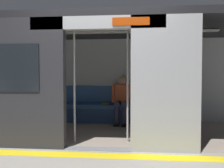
{
  "coord_description": "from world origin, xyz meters",
  "views": [
    {
      "loc": [
        -0.58,
        3.78,
        1.2
      ],
      "look_at": [
        -0.12,
        -1.2,
        0.99
      ],
      "focal_mm": 38.9,
      "sensor_mm": 36.0,
      "label": 1
    }
  ],
  "objects_px": {
    "book": "(106,104)",
    "handbag": "(143,101)",
    "grab_pole_far": "(128,83)",
    "train_car": "(102,61)",
    "bench_seat": "(111,109)",
    "grab_pole_door": "(74,83)",
    "person_seated": "(122,96)"
  },
  "relations": [
    {
      "from": "person_seated",
      "to": "grab_pole_far",
      "type": "xyz_separation_m",
      "value": [
        -0.17,
        1.61,
        0.37
      ]
    },
    {
      "from": "book",
      "to": "grab_pole_door",
      "type": "xyz_separation_m",
      "value": [
        0.34,
        1.84,
        0.58
      ]
    },
    {
      "from": "train_car",
      "to": "bench_seat",
      "type": "height_order",
      "value": "train_car"
    },
    {
      "from": "bench_seat",
      "to": "grab_pole_door",
      "type": "distance_m",
      "value": 1.94
    },
    {
      "from": "train_car",
      "to": "grab_pole_door",
      "type": "relative_size",
      "value": 3.09
    },
    {
      "from": "bench_seat",
      "to": "grab_pole_far",
      "type": "height_order",
      "value": "grab_pole_far"
    },
    {
      "from": "book",
      "to": "grab_pole_door",
      "type": "relative_size",
      "value": 0.11
    },
    {
      "from": "book",
      "to": "grab_pole_far",
      "type": "bearing_deg",
      "value": 126.07
    },
    {
      "from": "handbag",
      "to": "book",
      "type": "xyz_separation_m",
      "value": [
        0.91,
        -0.03,
        -0.07
      ]
    },
    {
      "from": "book",
      "to": "handbag",
      "type": "bearing_deg",
      "value": -164.48
    },
    {
      "from": "bench_seat",
      "to": "grab_pole_door",
      "type": "xyz_separation_m",
      "value": [
        0.47,
        1.75,
        0.7
      ]
    },
    {
      "from": "train_car",
      "to": "handbag",
      "type": "bearing_deg",
      "value": -130.08
    },
    {
      "from": "train_car",
      "to": "person_seated",
      "type": "bearing_deg",
      "value": -112.1
    },
    {
      "from": "bench_seat",
      "to": "grab_pole_far",
      "type": "relative_size",
      "value": 1.28
    },
    {
      "from": "grab_pole_door",
      "to": "bench_seat",
      "type": "bearing_deg",
      "value": -104.89
    },
    {
      "from": "grab_pole_door",
      "to": "grab_pole_far",
      "type": "height_order",
      "value": "same"
    },
    {
      "from": "grab_pole_far",
      "to": "handbag",
      "type": "bearing_deg",
      "value": -100.55
    },
    {
      "from": "grab_pole_door",
      "to": "train_car",
      "type": "bearing_deg",
      "value": -116.48
    },
    {
      "from": "person_seated",
      "to": "book",
      "type": "height_order",
      "value": "person_seated"
    },
    {
      "from": "handbag",
      "to": "grab_pole_door",
      "type": "xyz_separation_m",
      "value": [
        1.25,
        1.81,
        0.51
      ]
    },
    {
      "from": "book",
      "to": "grab_pole_door",
      "type": "distance_m",
      "value": 1.96
    },
    {
      "from": "handbag",
      "to": "grab_pole_far",
      "type": "height_order",
      "value": "grab_pole_far"
    },
    {
      "from": "book",
      "to": "grab_pole_door",
      "type": "bearing_deg",
      "value": 96.91
    },
    {
      "from": "book",
      "to": "bench_seat",
      "type": "bearing_deg",
      "value": 162.84
    },
    {
      "from": "bench_seat",
      "to": "book",
      "type": "distance_m",
      "value": 0.19
    },
    {
      "from": "bench_seat",
      "to": "grab_pole_far",
      "type": "bearing_deg",
      "value": 105.64
    },
    {
      "from": "grab_pole_far",
      "to": "train_car",
      "type": "bearing_deg",
      "value": -52.11
    },
    {
      "from": "grab_pole_door",
      "to": "grab_pole_far",
      "type": "bearing_deg",
      "value": -174.64
    },
    {
      "from": "grab_pole_far",
      "to": "grab_pole_door",
      "type": "bearing_deg",
      "value": 5.36
    },
    {
      "from": "bench_seat",
      "to": "book",
      "type": "relative_size",
      "value": 12.01
    },
    {
      "from": "person_seated",
      "to": "handbag",
      "type": "distance_m",
      "value": 0.52
    },
    {
      "from": "handbag",
      "to": "grab_pole_door",
      "type": "distance_m",
      "value": 2.26
    }
  ]
}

